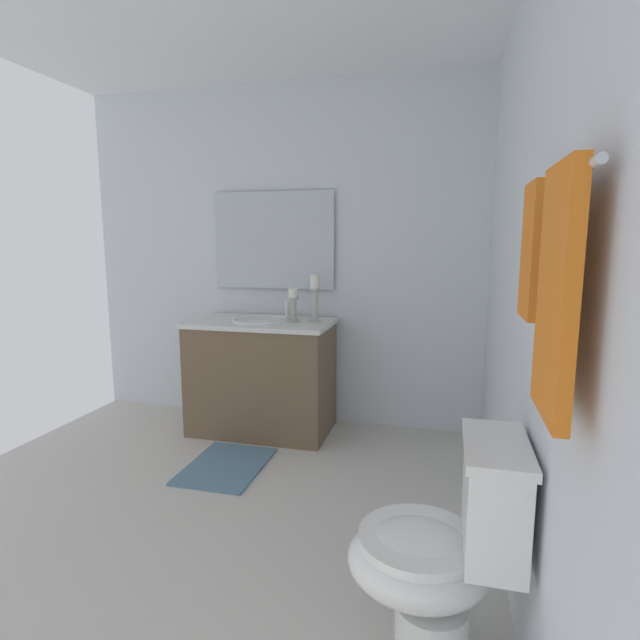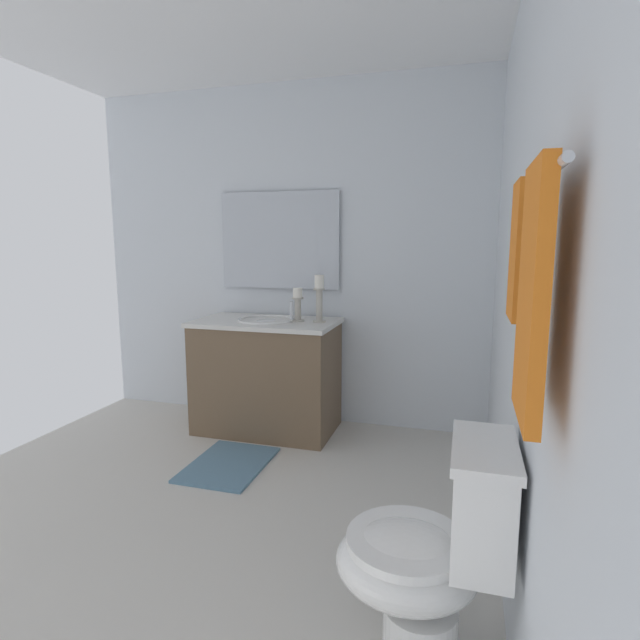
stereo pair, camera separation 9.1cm
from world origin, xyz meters
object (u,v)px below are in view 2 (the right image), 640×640
at_px(mirror, 279,241).
at_px(towel_near_vanity, 519,251).
at_px(toilet, 428,555).
at_px(candle_holder_short, 298,304).
at_px(towel_bar, 539,181).
at_px(bath_mat, 228,464).
at_px(sink_basin, 266,326).
at_px(vanity_cabinet, 267,375).
at_px(candle_holder_tall, 319,297).
at_px(towel_center, 533,294).

bearing_deg(mirror, towel_near_vanity, 35.17).
xyz_separation_m(mirror, toilet, (2.00, 1.25, -0.98)).
height_order(candle_holder_short, toilet, candle_holder_short).
bearing_deg(towel_bar, bath_mat, -132.15).
relative_size(towel_bar, bath_mat, 1.14).
distance_m(mirror, toilet, 2.56).
distance_m(sink_basin, towel_near_vanity, 2.37).
relative_size(vanity_cabinet, candle_holder_tall, 3.10).
height_order(candle_holder_short, bath_mat, candle_holder_short).
xyz_separation_m(vanity_cabinet, toilet, (1.72, 1.25, -0.03)).
height_order(toilet, towel_center, towel_center).
distance_m(sink_basin, mirror, 0.65).
height_order(vanity_cabinet, sink_basin, sink_basin).
bearing_deg(candle_holder_tall, sink_basin, -84.74).
xyz_separation_m(candle_holder_tall, candle_holder_short, (0.02, -0.15, -0.05)).
bearing_deg(towel_near_vanity, candle_holder_short, -145.80).
relative_size(candle_holder_short, toilet, 0.31).
bearing_deg(towel_bar, towel_center, -5.98).
bearing_deg(mirror, toilet, 32.05).
bearing_deg(towel_bar, vanity_cabinet, -143.03).
bearing_deg(candle_holder_short, bath_mat, -19.53).
bearing_deg(vanity_cabinet, toilet, 36.05).
distance_m(candle_holder_tall, toilet, 2.05).
bearing_deg(candle_holder_short, toilet, 30.47).
height_order(vanity_cabinet, toilet, vanity_cabinet).
xyz_separation_m(towel_bar, towel_center, (0.17, -0.02, -0.24)).
relative_size(mirror, towel_near_vanity, 2.54).
height_order(sink_basin, toilet, sink_basin).
bearing_deg(towel_bar, toilet, -137.05).
relative_size(toilet, towel_bar, 1.09).
height_order(sink_basin, towel_bar, towel_bar).
bearing_deg(towel_near_vanity, toilet, -108.15).
relative_size(sink_basin, mirror, 0.44).
bearing_deg(candle_holder_tall, towel_bar, 28.81).
distance_m(candle_holder_tall, bath_mat, 1.22).
distance_m(sink_basin, candle_holder_short, 0.28).
xyz_separation_m(towel_bar, towel_near_vanity, (-0.17, -0.02, -0.16)).
distance_m(candle_holder_short, towel_near_vanity, 2.22).
height_order(mirror, candle_holder_tall, mirror).
xyz_separation_m(candle_holder_short, towel_bar, (1.98, 1.25, 0.56)).
bearing_deg(vanity_cabinet, towel_near_vanity, 39.17).
distance_m(towel_bar, towel_center, 0.29).
xyz_separation_m(sink_basin, candle_holder_short, (-0.02, 0.23, 0.16)).
bearing_deg(candle_holder_short, vanity_cabinet, -85.09).
bearing_deg(candle_holder_short, towel_near_vanity, 34.20).
bearing_deg(candle_holder_short, towel_bar, 32.20).
height_order(mirror, bath_mat, mirror).
bearing_deg(towel_near_vanity, bath_mat, -128.61).
relative_size(candle_holder_tall, towel_near_vanity, 0.90).
height_order(sink_basin, towel_center, towel_center).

